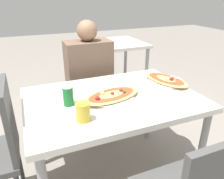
{
  "coord_description": "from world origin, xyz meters",
  "views": [
    {
      "loc": [
        -0.53,
        -1.26,
        1.39
      ],
      "look_at": [
        -0.01,
        -0.01,
        0.78
      ],
      "focal_mm": 35.0,
      "sensor_mm": 36.0,
      "label": 1
    }
  ],
  "objects_px": {
    "pizza_second": "(166,80)",
    "drink_glass": "(83,112)",
    "chair_far_seated": "(87,85)",
    "person_seated": "(89,73)",
    "pizza_main": "(112,96)",
    "soda_can": "(68,96)",
    "dining_table": "(113,106)"
  },
  "relations": [
    {
      "from": "pizza_second",
      "to": "drink_glass",
      "type": "bearing_deg",
      "value": -158.64
    },
    {
      "from": "chair_far_seated",
      "to": "drink_glass",
      "type": "xyz_separation_m",
      "value": [
        -0.29,
        -0.96,
        0.26
      ]
    },
    {
      "from": "chair_far_seated",
      "to": "drink_glass",
      "type": "distance_m",
      "value": 1.04
    },
    {
      "from": "person_seated",
      "to": "drink_glass",
      "type": "distance_m",
      "value": 0.9
    },
    {
      "from": "person_seated",
      "to": "pizza_main",
      "type": "xyz_separation_m",
      "value": [
        -0.04,
        -0.65,
        0.05
      ]
    },
    {
      "from": "soda_can",
      "to": "pizza_second",
      "type": "height_order",
      "value": "soda_can"
    },
    {
      "from": "chair_far_seated",
      "to": "soda_can",
      "type": "xyz_separation_m",
      "value": [
        -0.33,
        -0.74,
        0.27
      ]
    },
    {
      "from": "chair_far_seated",
      "to": "pizza_second",
      "type": "relative_size",
      "value": 2.1
    },
    {
      "from": "pizza_main",
      "to": "drink_glass",
      "type": "bearing_deg",
      "value": -142.25
    },
    {
      "from": "soda_can",
      "to": "person_seated",
      "type": "bearing_deg",
      "value": 62.27
    },
    {
      "from": "chair_far_seated",
      "to": "pizza_second",
      "type": "bearing_deg",
      "value": 125.92
    },
    {
      "from": "dining_table",
      "to": "person_seated",
      "type": "bearing_deg",
      "value": 88.02
    },
    {
      "from": "person_seated",
      "to": "drink_glass",
      "type": "xyz_separation_m",
      "value": [
        -0.29,
        -0.84,
        0.09
      ]
    },
    {
      "from": "dining_table",
      "to": "chair_far_seated",
      "type": "xyz_separation_m",
      "value": [
        0.02,
        0.74,
        -0.13
      ]
    },
    {
      "from": "chair_far_seated",
      "to": "drink_glass",
      "type": "relative_size",
      "value": 8.5
    },
    {
      "from": "dining_table",
      "to": "drink_glass",
      "type": "relative_size",
      "value": 10.9
    },
    {
      "from": "chair_far_seated",
      "to": "person_seated",
      "type": "xyz_separation_m",
      "value": [
        -0.0,
        -0.12,
        0.17
      ]
    },
    {
      "from": "dining_table",
      "to": "soda_can",
      "type": "height_order",
      "value": "soda_can"
    },
    {
      "from": "drink_glass",
      "to": "pizza_second",
      "type": "xyz_separation_m",
      "value": [
        0.77,
        0.3,
        -0.04
      ]
    },
    {
      "from": "chair_far_seated",
      "to": "soda_can",
      "type": "distance_m",
      "value": 0.85
    },
    {
      "from": "pizza_main",
      "to": "soda_can",
      "type": "bearing_deg",
      "value": 175.58
    },
    {
      "from": "soda_can",
      "to": "drink_glass",
      "type": "height_order",
      "value": "soda_can"
    },
    {
      "from": "dining_table",
      "to": "person_seated",
      "type": "height_order",
      "value": "person_seated"
    },
    {
      "from": "dining_table",
      "to": "pizza_main",
      "type": "distance_m",
      "value": 0.1
    },
    {
      "from": "drink_glass",
      "to": "pizza_second",
      "type": "distance_m",
      "value": 0.83
    },
    {
      "from": "person_seated",
      "to": "drink_glass",
      "type": "bearing_deg",
      "value": 70.92
    },
    {
      "from": "person_seated",
      "to": "pizza_main",
      "type": "distance_m",
      "value": 0.65
    },
    {
      "from": "pizza_second",
      "to": "person_seated",
      "type": "bearing_deg",
      "value": 131.33
    },
    {
      "from": "person_seated",
      "to": "pizza_second",
      "type": "distance_m",
      "value": 0.73
    },
    {
      "from": "person_seated",
      "to": "pizza_second",
      "type": "xyz_separation_m",
      "value": [
        0.48,
        -0.54,
        0.05
      ]
    },
    {
      "from": "pizza_main",
      "to": "drink_glass",
      "type": "height_order",
      "value": "drink_glass"
    },
    {
      "from": "person_seated",
      "to": "dining_table",
      "type": "bearing_deg",
      "value": 88.02
    }
  ]
}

